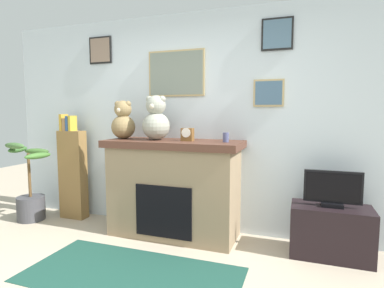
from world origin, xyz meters
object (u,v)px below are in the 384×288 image
potted_plant (30,195)px  mantel_clock (187,134)px  teddy_bear_brown (123,122)px  tv_stand (331,232)px  candle_jar (226,137)px  television (333,190)px  teddy_bear_cream (156,120)px  fireplace (174,188)px  bookshelf (73,172)px

potted_plant → mantel_clock: bearing=4.1°
potted_plant → teddy_bear_brown: bearing=6.7°
tv_stand → candle_jar: size_ratio=7.23×
television → teddy_bear_cream: teddy_bear_cream is taller
fireplace → teddy_bear_brown: teddy_bear_brown is taller
teddy_bear_brown → mantel_clock: bearing=-0.1°
teddy_bear_brown → teddy_bear_cream: (0.43, -0.00, 0.02)m
tv_stand → television: television is taller
bookshelf → television: bookshelf is taller
potted_plant → candle_jar: size_ratio=10.06×
bookshelf → mantel_clock: bookshelf is taller
tv_stand → potted_plant: bearing=-177.3°
tv_stand → teddy_bear_brown: teddy_bear_brown is taller
mantel_clock → bookshelf: bearing=176.0°
fireplace → bookshelf: bearing=176.3°
fireplace → television: bearing=-0.1°
bookshelf → candle_jar: bearing=-3.1°
tv_stand → fireplace: bearing=179.9°
bookshelf → tv_stand: (3.19, -0.10, -0.38)m
fireplace → television: fireplace is taller
potted_plant → television: bearing=2.7°
potted_plant → teddy_bear_cream: bearing=5.1°
bookshelf → tv_stand: size_ratio=1.86×
potted_plant → mantel_clock: size_ratio=7.16×
teddy_bear_cream → potted_plant: bearing=-174.9°
mantel_clock → fireplace: bearing=173.6°
fireplace → tv_stand: 1.70m
television → teddy_bear_cream: bearing=-179.6°
fireplace → teddy_bear_cream: size_ratio=3.06×
candle_jar → fireplace: bearing=178.3°
television → tv_stand: bearing=90.0°
mantel_clock → teddy_bear_cream: bearing=179.8°
bookshelf → television: size_ratio=2.63×
television → candle_jar: size_ratio=5.10×
teddy_bear_brown → teddy_bear_cream: teddy_bear_cream is taller
bookshelf → teddy_bear_brown: 1.11m
fireplace → teddy_bear_cream: bearing=-175.0°
fireplace → potted_plant: (-1.99, -0.18, -0.22)m
potted_plant → teddy_bear_cream: teddy_bear_cream is taller
bookshelf → potted_plant: (-0.47, -0.27, -0.29)m
candle_jar → mantel_clock: mantel_clock is taller
potted_plant → mantel_clock: mantel_clock is taller
tv_stand → teddy_bear_cream: (-1.89, -0.02, 1.08)m
tv_stand → television: 0.42m
mantel_clock → candle_jar: bearing=0.2°
candle_jar → mantel_clock: 0.44m
bookshelf → teddy_bear_cream: size_ratio=2.74×
mantel_clock → teddy_bear_brown: 0.83m
potted_plant → fireplace: bearing=5.1°
fireplace → potted_plant: fireplace is taller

